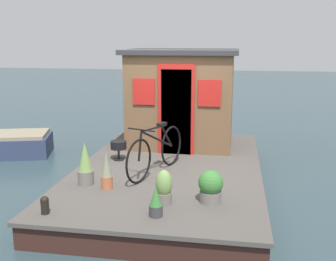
{
  "coord_description": "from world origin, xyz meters",
  "views": [
    {
      "loc": [
        -7.0,
        -1.14,
        2.65
      ],
      "look_at": [
        -0.2,
        0.0,
        1.11
      ],
      "focal_mm": 43.04,
      "sensor_mm": 36.0,
      "label": 1
    }
  ],
  "objects_px": {
    "potted_plant_sage": "(156,202)",
    "mooring_bollard": "(45,204)",
    "charcoal_grill": "(119,146)",
    "houseboat_cabin": "(182,97)",
    "bicycle": "(156,151)",
    "potted_plant_basil": "(107,171)",
    "potted_plant_rosemary": "(164,187)",
    "potted_plant_geranium": "(85,164)",
    "potted_plant_succulent": "(211,186)"
  },
  "relations": [
    {
      "from": "bicycle",
      "to": "potted_plant_basil",
      "type": "relative_size",
      "value": 2.87
    },
    {
      "from": "potted_plant_sage",
      "to": "houseboat_cabin",
      "type": "bearing_deg",
      "value": 2.65
    },
    {
      "from": "houseboat_cabin",
      "to": "mooring_bollard",
      "type": "bearing_deg",
      "value": 162.03
    },
    {
      "from": "bicycle",
      "to": "mooring_bollard",
      "type": "height_order",
      "value": "bicycle"
    },
    {
      "from": "potted_plant_rosemary",
      "to": "charcoal_grill",
      "type": "height_order",
      "value": "potted_plant_rosemary"
    },
    {
      "from": "potted_plant_basil",
      "to": "mooring_bollard",
      "type": "height_order",
      "value": "potted_plant_basil"
    },
    {
      "from": "potted_plant_succulent",
      "to": "houseboat_cabin",
      "type": "bearing_deg",
      "value": 14.78
    },
    {
      "from": "potted_plant_rosemary",
      "to": "bicycle",
      "type": "bearing_deg",
      "value": 15.83
    },
    {
      "from": "houseboat_cabin",
      "to": "potted_plant_geranium",
      "type": "height_order",
      "value": "houseboat_cabin"
    },
    {
      "from": "houseboat_cabin",
      "to": "charcoal_grill",
      "type": "height_order",
      "value": "houseboat_cabin"
    },
    {
      "from": "potted_plant_sage",
      "to": "potted_plant_basil",
      "type": "bearing_deg",
      "value": 47.77
    },
    {
      "from": "potted_plant_rosemary",
      "to": "potted_plant_geranium",
      "type": "xyz_separation_m",
      "value": [
        0.56,
        1.37,
        0.09
      ]
    },
    {
      "from": "houseboat_cabin",
      "to": "potted_plant_succulent",
      "type": "height_order",
      "value": "houseboat_cabin"
    },
    {
      "from": "houseboat_cabin",
      "to": "potted_plant_geranium",
      "type": "relative_size",
      "value": 3.43
    },
    {
      "from": "houseboat_cabin",
      "to": "potted_plant_basil",
      "type": "height_order",
      "value": "houseboat_cabin"
    },
    {
      "from": "bicycle",
      "to": "potted_plant_geranium",
      "type": "distance_m",
      "value": 1.24
    },
    {
      "from": "potted_plant_basil",
      "to": "charcoal_grill",
      "type": "distance_m",
      "value": 1.55
    },
    {
      "from": "potted_plant_succulent",
      "to": "potted_plant_geranium",
      "type": "height_order",
      "value": "potted_plant_geranium"
    },
    {
      "from": "potted_plant_sage",
      "to": "potted_plant_succulent",
      "type": "bearing_deg",
      "value": -49.05
    },
    {
      "from": "potted_plant_basil",
      "to": "potted_plant_sage",
      "type": "bearing_deg",
      "value": -132.23
    },
    {
      "from": "charcoal_grill",
      "to": "potted_plant_succulent",
      "type": "bearing_deg",
      "value": -133.83
    },
    {
      "from": "bicycle",
      "to": "potted_plant_sage",
      "type": "bearing_deg",
      "value": -169.0
    },
    {
      "from": "potted_plant_basil",
      "to": "mooring_bollard",
      "type": "relative_size",
      "value": 2.46
    },
    {
      "from": "houseboat_cabin",
      "to": "mooring_bollard",
      "type": "height_order",
      "value": "houseboat_cabin"
    },
    {
      "from": "bicycle",
      "to": "charcoal_grill",
      "type": "bearing_deg",
      "value": 52.3
    },
    {
      "from": "potted_plant_rosemary",
      "to": "potted_plant_succulent",
      "type": "bearing_deg",
      "value": -76.45
    },
    {
      "from": "potted_plant_basil",
      "to": "potted_plant_succulent",
      "type": "xyz_separation_m",
      "value": [
        -0.27,
        -1.62,
        -0.05
      ]
    },
    {
      "from": "houseboat_cabin",
      "to": "potted_plant_succulent",
      "type": "xyz_separation_m",
      "value": [
        -3.21,
        -0.85,
        -0.81
      ]
    },
    {
      "from": "potted_plant_sage",
      "to": "mooring_bollard",
      "type": "distance_m",
      "value": 1.47
    },
    {
      "from": "bicycle",
      "to": "potted_plant_rosemary",
      "type": "distance_m",
      "value": 1.34
    },
    {
      "from": "potted_plant_succulent",
      "to": "potted_plant_rosemary",
      "type": "bearing_deg",
      "value": 103.55
    },
    {
      "from": "charcoal_grill",
      "to": "bicycle",
      "type": "bearing_deg",
      "value": -127.7
    },
    {
      "from": "potted_plant_succulent",
      "to": "potted_plant_rosemary",
      "type": "height_order",
      "value": "potted_plant_rosemary"
    },
    {
      "from": "houseboat_cabin",
      "to": "bicycle",
      "type": "distance_m",
      "value": 2.19
    },
    {
      "from": "houseboat_cabin",
      "to": "potted_plant_basil",
      "type": "relative_size",
      "value": 3.91
    },
    {
      "from": "bicycle",
      "to": "potted_plant_succulent",
      "type": "relative_size",
      "value": 3.73
    },
    {
      "from": "bicycle",
      "to": "mooring_bollard",
      "type": "bearing_deg",
      "value": 149.02
    },
    {
      "from": "potted_plant_sage",
      "to": "potted_plant_rosemary",
      "type": "relative_size",
      "value": 0.82
    },
    {
      "from": "potted_plant_rosemary",
      "to": "houseboat_cabin",
      "type": "bearing_deg",
      "value": 3.51
    },
    {
      "from": "potted_plant_sage",
      "to": "charcoal_grill",
      "type": "xyz_separation_m",
      "value": [
        2.38,
        1.2,
        0.08
      ]
    },
    {
      "from": "potted_plant_sage",
      "to": "mooring_bollard",
      "type": "relative_size",
      "value": 1.64
    },
    {
      "from": "potted_plant_basil",
      "to": "potted_plant_rosemary",
      "type": "height_order",
      "value": "potted_plant_basil"
    },
    {
      "from": "potted_plant_basil",
      "to": "mooring_bollard",
      "type": "bearing_deg",
      "value": 153.1
    },
    {
      "from": "potted_plant_basil",
      "to": "potted_plant_geranium",
      "type": "height_order",
      "value": "potted_plant_geranium"
    },
    {
      "from": "houseboat_cabin",
      "to": "potted_plant_sage",
      "type": "bearing_deg",
      "value": -177.35
    },
    {
      "from": "potted_plant_basil",
      "to": "mooring_bollard",
      "type": "distance_m",
      "value": 1.16
    },
    {
      "from": "potted_plant_geranium",
      "to": "potted_plant_succulent",
      "type": "bearing_deg",
      "value": -101.48
    },
    {
      "from": "houseboat_cabin",
      "to": "potted_plant_succulent",
      "type": "relative_size",
      "value": 5.08
    },
    {
      "from": "houseboat_cabin",
      "to": "potted_plant_sage",
      "type": "height_order",
      "value": "houseboat_cabin"
    },
    {
      "from": "charcoal_grill",
      "to": "potted_plant_basil",
      "type": "bearing_deg",
      "value": -170.34
    }
  ]
}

